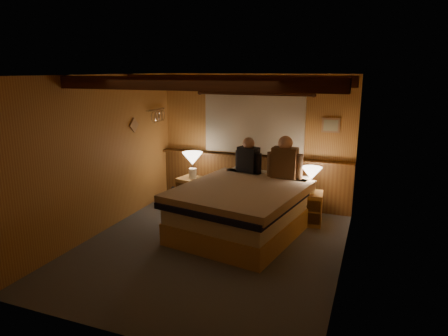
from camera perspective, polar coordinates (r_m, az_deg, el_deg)
The scene contains 19 objects.
floor at distance 5.82m, azimuth -1.98°, elevation -11.21°, with size 4.20×4.20×0.00m, color #484D56.
ceiling at distance 5.27m, azimuth -2.20°, elevation 13.14°, with size 4.20×4.20×0.00m, color tan.
wall_back at distance 7.36m, azimuth 4.36°, elevation 3.93°, with size 3.60×3.60×0.00m, color #C59346.
wall_left at distance 6.34m, azimuth -17.24°, elevation 1.71°, with size 4.20×4.20×0.00m, color #C59346.
wall_right at distance 5.02m, azimuth 17.19°, elevation -1.40°, with size 4.20×4.20×0.00m, color #C59346.
wall_front at distance 3.67m, azimuth -15.16°, elevation -6.84°, with size 3.60×3.60×0.00m, color #C59346.
wainscot at distance 7.46m, azimuth 4.12°, elevation -1.57°, with size 3.60×0.23×0.94m.
curtain_window at distance 7.24m, azimuth 4.25°, elevation 6.34°, with size 2.18×0.09×1.11m.
ceiling_beams at distance 5.41m, azimuth -1.55°, elevation 12.21°, with size 3.60×1.65×0.16m.
coat_rail at distance 7.50m, azimuth -9.55°, elevation 7.58°, with size 0.05×0.55×0.24m.
framed_print at distance 7.02m, azimuth 15.02°, elevation 5.90°, with size 0.30×0.04×0.25m.
bed at distance 6.19m, azimuth 2.81°, elevation -5.76°, with size 2.01×2.45×0.75m.
nightstand_left at distance 7.46m, azimuth -4.57°, elevation -3.37°, with size 0.55×0.52×0.52m.
nightstand_right at distance 6.71m, azimuth 11.78°, elevation -5.60°, with size 0.52×0.48×0.53m.
lamp_left at distance 7.28m, azimuth -4.53°, elevation 1.12°, with size 0.37×0.37×0.49m.
lamp_right at distance 6.55m, azimuth 12.40°, elevation -0.98°, with size 0.33×0.33×0.43m.
person_left at distance 6.87m, azimuth 3.50°, elevation 1.44°, with size 0.50×0.30×0.63m.
person_right at distance 6.55m, azimuth 8.68°, elevation 1.05°, with size 0.59×0.25×0.72m.
duffel_bag at distance 7.47m, azimuth -5.64°, elevation -4.14°, with size 0.60×0.46×0.38m.
Camera 1 is at (2.08, -4.84, 2.47)m, focal length 32.00 mm.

